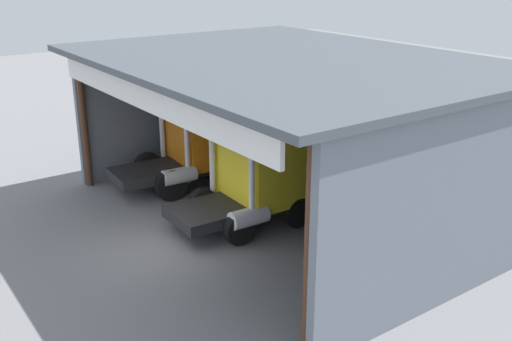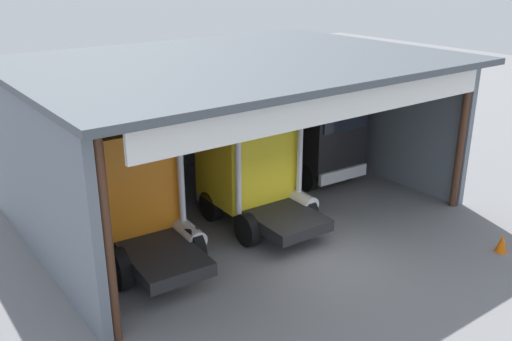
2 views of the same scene
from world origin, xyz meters
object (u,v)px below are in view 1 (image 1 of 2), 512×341
object	(u,v)px
truck_black_center_right_bay	(393,192)
truck_orange_center_left_bay	(197,133)
truck_yellow_yard_outside	(259,171)
tool_cart	(392,195)
oil_drum	(330,160)

from	to	relation	value
truck_black_center_right_bay	truck_orange_center_left_bay	bearing A→B (deg)	12.81
truck_yellow_yard_outside	truck_orange_center_left_bay	bearing A→B (deg)	-179.70
truck_orange_center_left_bay	tool_cart	size ratio (longest dim) A/B	4.81
tool_cart	truck_yellow_yard_outside	bearing A→B (deg)	-114.05
truck_orange_center_left_bay	truck_yellow_yard_outside	size ratio (longest dim) A/B	1.05
truck_black_center_right_bay	oil_drum	world-z (taller)	truck_black_center_right_bay
truck_orange_center_left_bay	truck_black_center_right_bay	xyz separation A→B (m)	(8.25, 1.44, 0.01)
truck_yellow_yard_outside	truck_black_center_right_bay	distance (m)	4.47
oil_drum	tool_cart	size ratio (longest dim) A/B	0.88
truck_orange_center_left_bay	oil_drum	bearing A→B (deg)	73.10
oil_drum	tool_cart	distance (m)	4.16
truck_orange_center_left_bay	truck_black_center_right_bay	world-z (taller)	truck_orange_center_left_bay
truck_orange_center_left_bay	truck_yellow_yard_outside	xyz separation A→B (m)	(4.07, -0.11, -0.27)
truck_orange_center_left_bay	truck_black_center_right_bay	distance (m)	8.37
truck_black_center_right_bay	tool_cart	bearing A→B (deg)	-45.98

